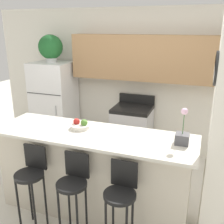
# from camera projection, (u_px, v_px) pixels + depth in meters

# --- Properties ---
(ground_plane) EXTENTS (14.00, 14.00, 0.00)m
(ground_plane) POSITION_uv_depth(u_px,v_px,m) (94.00, 209.00, 3.37)
(ground_plane) COLOR beige
(wall_back) EXTENTS (5.60, 0.38, 2.55)m
(wall_back) POSITION_uv_depth(u_px,v_px,m) (142.00, 72.00, 4.53)
(wall_back) COLOR silver
(wall_back) RESTS_ON ground_plane
(counter_bar) EXTENTS (2.40, 0.74, 1.05)m
(counter_bar) POSITION_uv_depth(u_px,v_px,m) (93.00, 173.00, 3.20)
(counter_bar) COLOR beige
(counter_bar) RESTS_ON ground_plane
(refrigerator) EXTENTS (0.72, 0.67, 1.61)m
(refrigerator) POSITION_uv_depth(u_px,v_px,m) (55.00, 105.00, 5.00)
(refrigerator) COLOR white
(refrigerator) RESTS_ON ground_plane
(stove_range) EXTENTS (0.65, 0.60, 1.07)m
(stove_range) POSITION_uv_depth(u_px,v_px,m) (132.00, 131.00, 4.64)
(stove_range) COLOR silver
(stove_range) RESTS_ON ground_plane
(bar_stool_left) EXTENTS (0.32, 0.32, 1.00)m
(bar_stool_left) POSITION_uv_depth(u_px,v_px,m) (31.00, 177.00, 2.88)
(bar_stool_left) COLOR black
(bar_stool_left) RESTS_ON ground_plane
(bar_stool_mid) EXTENTS (0.32, 0.32, 1.00)m
(bar_stool_mid) POSITION_uv_depth(u_px,v_px,m) (73.00, 186.00, 2.72)
(bar_stool_mid) COLOR black
(bar_stool_mid) RESTS_ON ground_plane
(bar_stool_right) EXTENTS (0.32, 0.32, 1.00)m
(bar_stool_right) POSITION_uv_depth(u_px,v_px,m) (121.00, 196.00, 2.55)
(bar_stool_right) COLOR black
(bar_stool_right) RESTS_ON ground_plane
(potted_plant_on_fridge) EXTENTS (0.43, 0.43, 0.49)m
(potted_plant_on_fridge) POSITION_uv_depth(u_px,v_px,m) (51.00, 48.00, 4.66)
(potted_plant_on_fridge) COLOR silver
(potted_plant_on_fridge) RESTS_ON refrigerator
(orchid_vase) EXTENTS (0.14, 0.14, 0.40)m
(orchid_vase) POSITION_uv_depth(u_px,v_px,m) (182.00, 135.00, 2.74)
(orchid_vase) COLOR #4C4C51
(orchid_vase) RESTS_ON counter_bar
(fruit_bowl) EXTENTS (0.24, 0.24, 0.12)m
(fruit_bowl) POSITION_uv_depth(u_px,v_px,m) (80.00, 125.00, 3.18)
(fruit_bowl) COLOR silver
(fruit_bowl) RESTS_ON counter_bar
(trash_bin) EXTENTS (0.28, 0.28, 0.38)m
(trash_bin) POSITION_uv_depth(u_px,v_px,m) (78.00, 143.00, 4.80)
(trash_bin) COLOR #59595B
(trash_bin) RESTS_ON ground_plane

